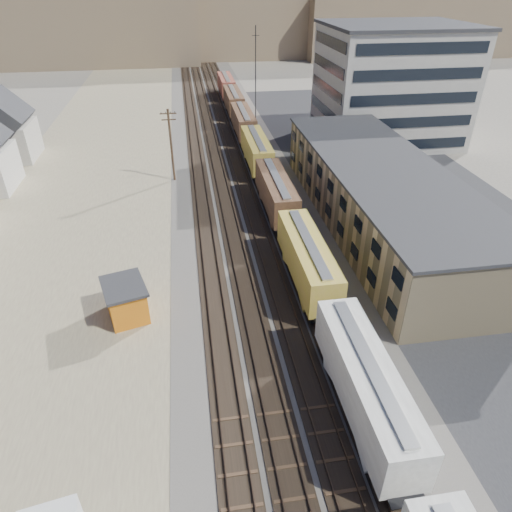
{
  "coord_description": "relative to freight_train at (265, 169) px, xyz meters",
  "views": [
    {
      "loc": [
        -6.39,
        -19.95,
        25.54
      ],
      "look_at": [
        -0.89,
        15.38,
        3.0
      ],
      "focal_mm": 32.0,
      "sensor_mm": 36.0,
      "label": 1
    }
  ],
  "objects": [
    {
      "name": "ground",
      "position": [
        -3.8,
        -37.27,
        -2.79
      ],
      "size": [
        300.0,
        300.0,
        0.0
      ],
      "primitive_type": "plane",
      "color": "#6B6356",
      "rests_on": "ground"
    },
    {
      "name": "ballast_bed",
      "position": [
        -3.8,
        12.73,
        -2.76
      ],
      "size": [
        18.0,
        200.0,
        0.06
      ],
      "primitive_type": "cube",
      "color": "#4C4742",
      "rests_on": "ground"
    },
    {
      "name": "dirt_yard",
      "position": [
        -23.8,
        2.73,
        -2.78
      ],
      "size": [
        24.0,
        180.0,
        0.03
      ],
      "primitive_type": "cube",
      "color": "#7C6E55",
      "rests_on": "ground"
    },
    {
      "name": "asphalt_lot",
      "position": [
        18.2,
        -2.27,
        -2.77
      ],
      "size": [
        26.0,
        120.0,
        0.04
      ],
      "primitive_type": "cube",
      "color": "#232326",
      "rests_on": "ground"
    },
    {
      "name": "rail_tracks",
      "position": [
        -4.35,
        12.73,
        -2.68
      ],
      "size": [
        11.4,
        200.0,
        0.24
      ],
      "color": "black",
      "rests_on": "ground"
    },
    {
      "name": "freight_train",
      "position": [
        0.0,
        0.0,
        0.0
      ],
      "size": [
        3.0,
        119.74,
        4.46
      ],
      "color": "black",
      "rests_on": "ground"
    },
    {
      "name": "warehouse",
      "position": [
        11.18,
        -12.27,
        0.86
      ],
      "size": [
        12.4,
        40.4,
        7.25
      ],
      "color": "tan",
      "rests_on": "ground"
    },
    {
      "name": "office_tower",
      "position": [
        24.15,
        17.68,
        6.47
      ],
      "size": [
        22.6,
        18.6,
        18.45
      ],
      "color": "#9E998E",
      "rests_on": "ground"
    },
    {
      "name": "utility_pole_north",
      "position": [
        -12.3,
        4.73,
        2.5
      ],
      "size": [
        2.2,
        0.32,
        10.0
      ],
      "color": "#382619",
      "rests_on": "ground"
    },
    {
      "name": "radio_mast",
      "position": [
        2.2,
        22.73,
        6.33
      ],
      "size": [
        1.2,
        0.16,
        18.0
      ],
      "color": "black",
      "rests_on": "ground"
    },
    {
      "name": "hills_north",
      "position": [
        -3.63,
        130.65,
        11.31
      ],
      "size": [
        265.0,
        80.0,
        32.0
      ],
      "color": "brown",
      "rests_on": "ground"
    },
    {
      "name": "maintenance_shed",
      "position": [
        -16.41,
        -25.03,
        -1.14
      ],
      "size": [
        4.47,
        5.16,
        3.23
      ],
      "color": "orange",
      "rests_on": "ground"
    },
    {
      "name": "parked_car_blue",
      "position": [
        17.0,
        16.2,
        -1.95
      ],
      "size": [
        5.81,
        6.61,
        1.7
      ],
      "primitive_type": "imported",
      "rotation": [
        0.0,
        0.0,
        0.61
      ],
      "color": "#171951",
      "rests_on": "ground"
    },
    {
      "name": "parked_car_far",
      "position": [
        29.09,
        23.56,
        -2.01
      ],
      "size": [
        2.35,
        4.77,
        1.56
      ],
      "primitive_type": "imported",
      "rotation": [
        0.0,
        0.0,
        -0.11
      ],
      "color": "white",
      "rests_on": "ground"
    }
  ]
}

